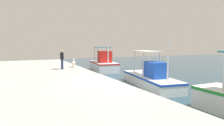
{
  "coord_description": "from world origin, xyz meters",
  "views": [
    {
      "loc": [
        9.57,
        -4.86,
        2.81
      ],
      "look_at": [
        -5.78,
        2.48,
        1.2
      ],
      "focal_mm": 29.95,
      "sensor_mm": 36.0,
      "label": 1
    }
  ],
  "objects_px": {
    "pelican": "(74,63)",
    "fisherman_standing": "(62,58)",
    "fishing_boat_nearest": "(104,64)",
    "fishing_boat_second": "(150,78)"
  },
  "relations": [
    {
      "from": "pelican",
      "to": "fisherman_standing",
      "type": "xyz_separation_m",
      "value": [
        1.03,
        -1.23,
        0.51
      ]
    },
    {
      "from": "fishing_boat_nearest",
      "to": "fishing_boat_second",
      "type": "bearing_deg",
      "value": -0.98
    },
    {
      "from": "fishing_boat_second",
      "to": "fisherman_standing",
      "type": "height_order",
      "value": "fishing_boat_second"
    },
    {
      "from": "fishing_boat_nearest",
      "to": "fisherman_standing",
      "type": "height_order",
      "value": "fishing_boat_nearest"
    },
    {
      "from": "fisherman_standing",
      "to": "pelican",
      "type": "bearing_deg",
      "value": 130.11
    },
    {
      "from": "fishing_boat_nearest",
      "to": "fisherman_standing",
      "type": "distance_m",
      "value": 5.87
    },
    {
      "from": "fishing_boat_second",
      "to": "fishing_boat_nearest",
      "type": "bearing_deg",
      "value": 179.02
    },
    {
      "from": "fishing_boat_nearest",
      "to": "pelican",
      "type": "distance_m",
      "value": 4.24
    },
    {
      "from": "fishing_boat_second",
      "to": "pelican",
      "type": "height_order",
      "value": "fishing_boat_second"
    },
    {
      "from": "pelican",
      "to": "fisherman_standing",
      "type": "distance_m",
      "value": 1.68
    }
  ]
}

